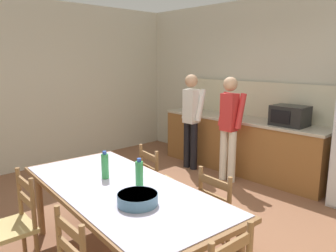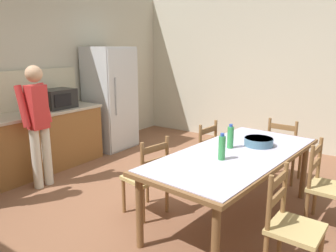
{
  "view_description": "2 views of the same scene",
  "coord_description": "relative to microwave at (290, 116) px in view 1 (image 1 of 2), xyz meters",
  "views": [
    {
      "loc": [
        2.48,
        -2.4,
        1.89
      ],
      "look_at": [
        0.11,
        -0.17,
        1.23
      ],
      "focal_mm": 35.0,
      "sensor_mm": 36.0,
      "label": 1
    },
    {
      "loc": [
        -2.94,
        -2.14,
        1.86
      ],
      "look_at": [
        -0.04,
        -0.1,
        1.0
      ],
      "focal_mm": 35.0,
      "sensor_mm": 36.0,
      "label": 2
    }
  ],
  "objects": [
    {
      "name": "serving_bowl",
      "position": [
        0.34,
        -3.14,
        -0.25
      ],
      "size": [
        0.32,
        0.32,
        0.09
      ],
      "color": "slate",
      "rests_on": "dining_table"
    },
    {
      "name": "wall_left",
      "position": [
        -3.49,
        -2.21,
        0.38
      ],
      "size": [
        0.12,
        5.2,
        2.9
      ],
      "primitive_type": "cube",
      "color": "beige",
      "rests_on": "ground"
    },
    {
      "name": "dining_table",
      "position": [
        -0.05,
        -3.03,
        -0.37
      ],
      "size": [
        2.34,
        1.21,
        0.77
      ],
      "rotation": [
        0.0,
        0.0,
        -0.08
      ],
      "color": "brown",
      "rests_on": "ground"
    },
    {
      "name": "bottle_off_centre",
      "position": [
        0.07,
        -2.91,
        -0.18
      ],
      "size": [
        0.07,
        0.07,
        0.27
      ],
      "color": "green",
      "rests_on": "dining_table"
    },
    {
      "name": "person_at_counter",
      "position": [
        -0.71,
        -0.52,
        -0.15
      ],
      "size": [
        0.41,
        0.28,
        1.64
      ],
      "rotation": [
        0.0,
        0.0,
        1.57
      ],
      "color": "silver",
      "rests_on": "ground"
    },
    {
      "name": "chair_side_near_left",
      "position": [
        -0.63,
        -3.79,
        -0.63
      ],
      "size": [
        0.43,
        0.41,
        0.91
      ],
      "rotation": [
        0.0,
        0.0,
        -0.04
      ],
      "color": "olive",
      "rests_on": "ground"
    },
    {
      "name": "wall_back",
      "position": [
        -0.23,
        0.45,
        0.38
      ],
      "size": [
        6.52,
        0.12,
        2.9
      ],
      "primitive_type": "cube",
      "color": "beige",
      "rests_on": "ground"
    },
    {
      "name": "counter_splashback",
      "position": [
        -0.86,
        0.33,
        0.15
      ],
      "size": [
        2.97,
        0.03,
        0.6
      ],
      "primitive_type": "cube",
      "color": "beige",
      "rests_on": "kitchen_counter"
    },
    {
      "name": "chair_side_far_right",
      "position": [
        0.53,
        -2.27,
        -0.63
      ],
      "size": [
        0.45,
        0.44,
        0.91
      ],
      "rotation": [
        0.0,
        0.0,
        3.05
      ],
      "color": "olive",
      "rests_on": "ground"
    },
    {
      "name": "ground_plane",
      "position": [
        -0.23,
        -2.21,
        -1.07
      ],
      "size": [
        8.32,
        8.32,
        0.0
      ],
      "primitive_type": "plane",
      "color": "brown"
    },
    {
      "name": "chair_side_far_left",
      "position": [
        -0.49,
        -2.18,
        -0.63
      ],
      "size": [
        0.48,
        0.47,
        0.91
      ],
      "rotation": [
        0.0,
        0.0,
        2.97
      ],
      "color": "olive",
      "rests_on": "ground"
    },
    {
      "name": "microwave",
      "position": [
        0.0,
        0.0,
        0.0
      ],
      "size": [
        0.5,
        0.39,
        0.3
      ],
      "color": "black",
      "rests_on": "kitchen_counter"
    },
    {
      "name": "kitchen_counter",
      "position": [
        -0.86,
        0.02,
        -0.61
      ],
      "size": [
        3.01,
        0.66,
        0.92
      ],
      "color": "brown",
      "rests_on": "ground"
    },
    {
      "name": "person_at_sink",
      "position": [
        -1.53,
        -0.5,
        -0.15
      ],
      "size": [
        0.41,
        0.29,
        1.65
      ],
      "rotation": [
        0.0,
        0.0,
        1.57
      ],
      "color": "black",
      "rests_on": "ground"
    },
    {
      "name": "bottle_near_centre",
      "position": [
        -0.33,
        -3.0,
        -0.18
      ],
      "size": [
        0.07,
        0.07,
        0.27
      ],
      "color": "green",
      "rests_on": "dining_table"
    }
  ]
}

